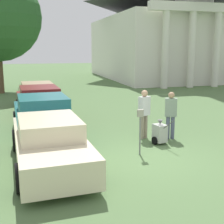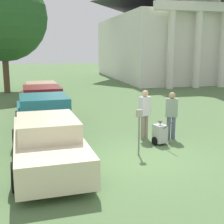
% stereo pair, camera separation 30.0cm
% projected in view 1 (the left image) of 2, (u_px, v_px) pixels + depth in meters
% --- Properties ---
extents(ground_plane, '(120.00, 120.00, 0.00)m').
position_uv_depth(ground_plane, '(146.00, 158.00, 9.37)').
color(ground_plane, '#517042').
extents(parked_car_cream, '(2.13, 5.05, 1.39)m').
position_uv_depth(parked_car_cream, '(49.00, 143.00, 8.65)').
color(parked_car_cream, beige).
rests_on(parked_car_cream, ground_plane).
extents(parked_car_teal, '(2.27, 4.97, 1.52)m').
position_uv_depth(parked_car_teal, '(43.00, 117.00, 11.57)').
color(parked_car_teal, '#23666B').
rests_on(parked_car_teal, ground_plane).
extents(parked_car_maroon, '(2.20, 5.05, 1.52)m').
position_uv_depth(parked_car_maroon, '(40.00, 104.00, 14.30)').
color(parked_car_maroon, maroon).
rests_on(parked_car_maroon, ground_plane).
extents(parked_car_tan, '(2.12, 4.70, 1.42)m').
position_uv_depth(parked_car_tan, '(37.00, 96.00, 16.90)').
color(parked_car_tan, tan).
rests_on(parked_car_tan, ground_plane).
extents(parking_meter, '(0.18, 0.09, 1.42)m').
position_uv_depth(parking_meter, '(140.00, 124.00, 9.44)').
color(parking_meter, slate).
rests_on(parking_meter, ground_plane).
extents(person_worker, '(0.47, 0.38, 1.77)m').
position_uv_depth(person_worker, '(144.00, 111.00, 11.19)').
color(person_worker, gray).
rests_on(person_worker, ground_plane).
extents(person_supervisor, '(0.47, 0.38, 1.71)m').
position_uv_depth(person_supervisor, '(171.00, 112.00, 11.14)').
color(person_supervisor, '#515670').
rests_on(person_supervisor, ground_plane).
extents(equipment_cart, '(0.52, 1.00, 1.00)m').
position_uv_depth(equipment_cart, '(160.00, 133.00, 10.64)').
color(equipment_cart, '#B2B2AD').
rests_on(equipment_cart, ground_plane).
extents(church, '(11.91, 18.31, 25.99)m').
position_uv_depth(church, '(162.00, 24.00, 33.45)').
color(church, silver).
rests_on(church, ground_plane).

